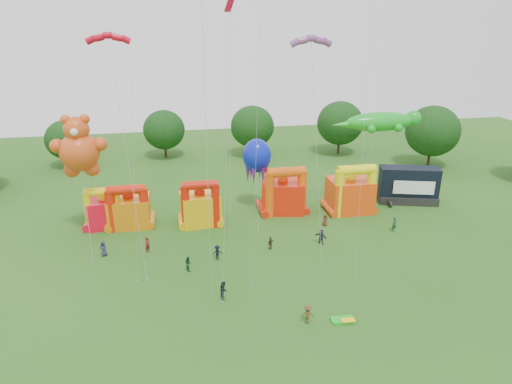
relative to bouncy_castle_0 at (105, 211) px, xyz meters
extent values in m
plane|color=#1E4F16|center=(15.99, -28.16, -2.16)|extent=(160.00, 160.00, 0.00)
cylinder|color=#352314|center=(53.85, 15.54, -0.30)|extent=(0.44, 0.44, 3.72)
ellipsoid|color=#133610|center=(53.85, 15.54, 4.25)|extent=(9.30, 9.30, 8.89)
cylinder|color=#352314|center=(40.83, 26.25, -0.41)|extent=(0.44, 0.44, 3.51)
ellipsoid|color=#133610|center=(40.83, 26.25, 3.88)|extent=(8.77, 8.78, 8.39)
cylinder|color=#352314|center=(24.07, 28.08, -0.51)|extent=(0.44, 0.44, 3.30)
ellipsoid|color=#133610|center=(24.07, 28.08, 3.52)|extent=(8.25, 8.25, 7.88)
cylinder|color=#352314|center=(7.62, 30.06, -0.62)|extent=(0.44, 0.44, 3.09)
ellipsoid|color=#133610|center=(7.62, 30.06, 3.16)|extent=(7.73, 7.72, 7.38)
cylinder|color=#352314|center=(-9.28, 27.16, -0.72)|extent=(0.44, 0.44, 2.88)
ellipsoid|color=#133610|center=(-9.28, 27.16, 2.80)|extent=(7.20, 7.20, 6.88)
cube|color=red|center=(0.00, 0.24, -0.37)|extent=(4.93, 4.20, 3.58)
cylinder|color=yellow|center=(-1.72, -1.04, 0.40)|extent=(0.97, 0.97, 5.12)
cylinder|color=yellow|center=(1.72, -1.04, 0.40)|extent=(0.97, 0.97, 5.12)
cylinder|color=yellow|center=(0.00, -1.04, 2.96)|extent=(3.93, 1.02, 1.02)
sphere|color=yellow|center=(0.00, 0.24, 1.72)|extent=(1.40, 1.40, 1.40)
cube|color=orange|center=(3.03, -0.09, -0.28)|extent=(5.27, 4.26, 3.75)
cylinder|color=red|center=(1.02, -1.59, 0.52)|extent=(1.13, 1.13, 5.36)
cylinder|color=red|center=(5.04, -1.59, 0.52)|extent=(1.13, 1.13, 5.36)
cylinder|color=red|center=(3.03, -1.59, 3.20)|extent=(4.59, 1.19, 1.19)
sphere|color=red|center=(3.03, -0.09, 1.89)|extent=(1.40, 1.40, 1.40)
cube|color=#E9A80C|center=(11.93, -1.28, -0.15)|extent=(5.18, 4.33, 4.02)
cylinder|color=red|center=(10.07, -2.67, 0.71)|extent=(1.05, 1.05, 5.75)
cylinder|color=red|center=(13.80, -2.67, 0.71)|extent=(1.05, 1.05, 5.75)
cylinder|color=red|center=(11.93, -2.67, 3.59)|extent=(4.26, 1.11, 1.11)
sphere|color=red|center=(11.93, -1.28, 2.16)|extent=(1.40, 1.40, 1.40)
cube|color=red|center=(23.30, 0.80, -0.02)|extent=(6.45, 5.56, 4.28)
cylinder|color=#F0530D|center=(21.09, -0.84, 0.90)|extent=(1.25, 1.25, 6.12)
cylinder|color=#F0530D|center=(25.52, -0.84, 0.90)|extent=(1.25, 1.25, 6.12)
cylinder|color=#F0530D|center=(23.30, -0.84, 3.96)|extent=(5.04, 1.31, 1.31)
sphere|color=#F0530D|center=(23.30, 0.80, 2.42)|extent=(1.40, 1.40, 1.40)
cube|color=#EE420C|center=(32.35, -0.80, 0.08)|extent=(5.79, 4.66, 4.49)
cylinder|color=yellow|center=(30.12, -2.46, 1.04)|extent=(1.26, 1.26, 6.41)
cylinder|color=yellow|center=(34.59, -2.46, 1.04)|extent=(1.26, 1.26, 6.41)
cylinder|color=yellow|center=(32.35, -2.46, 4.25)|extent=(5.09, 1.32, 1.32)
sphere|color=yellow|center=(32.35, -0.80, 2.62)|extent=(1.40, 1.40, 1.40)
cube|color=black|center=(41.76, 0.40, -1.61)|extent=(8.69, 5.21, 1.10)
cube|color=black|center=(41.76, 0.60, 0.98)|extent=(8.58, 4.83, 4.08)
cube|color=white|center=(41.76, -0.98, 0.57)|extent=(5.43, 1.65, 1.92)
cylinder|color=black|center=(38.50, -0.82, -1.76)|extent=(0.30, 0.90, 0.90)
cylinder|color=black|center=(45.02, -0.82, -1.76)|extent=(0.30, 0.90, 0.90)
sphere|color=#CC4616|center=(-1.68, -1.57, 8.22)|extent=(4.55, 4.55, 4.55)
sphere|color=#CC4616|center=(-1.68, -1.57, 10.91)|extent=(2.89, 2.89, 2.89)
sphere|color=#CC4616|center=(-2.71, -1.57, 12.05)|extent=(1.14, 1.14, 1.14)
sphere|color=#CC4616|center=(-0.64, -1.57, 12.05)|extent=(1.14, 1.14, 1.14)
sphere|color=#CC4616|center=(-4.06, -1.57, 9.05)|extent=(1.65, 1.65, 1.65)
sphere|color=#CC4616|center=(0.70, -1.57, 9.05)|extent=(1.65, 1.65, 1.65)
sphere|color=#CC4616|center=(-2.82, -1.57, 6.15)|extent=(1.86, 1.86, 1.86)
sphere|color=#CC4616|center=(-0.54, -1.57, 6.15)|extent=(1.86, 1.86, 1.86)
sphere|color=white|center=(-1.68, -2.96, 10.91)|extent=(0.83, 0.83, 0.83)
ellipsoid|color=#17A31F|center=(36.88, 1.38, 9.60)|extent=(9.85, 3.08, 2.62)
sphere|color=#17A31F|center=(41.70, 1.38, 9.89)|extent=(2.12, 2.12, 2.12)
cone|color=#17A31F|center=(31.88, 1.38, 9.41)|extent=(3.85, 1.54, 1.54)
sphere|color=#17A31F|center=(38.81, 2.92, 9.03)|extent=(1.15, 1.15, 1.15)
sphere|color=#17A31F|center=(38.81, -0.16, 9.03)|extent=(1.15, 1.15, 1.15)
sphere|color=#17A31F|center=(34.96, 2.92, 9.03)|extent=(1.15, 1.15, 1.15)
sphere|color=#17A31F|center=(34.96, -0.16, 9.03)|extent=(1.15, 1.15, 1.15)
ellipsoid|color=#0B1DB1|center=(20.03, 2.47, 5.41)|extent=(3.85, 3.85, 4.62)
cone|color=#591E8C|center=(21.29, 2.47, 3.29)|extent=(0.87, 0.87, 3.08)
cone|color=#591E8C|center=(20.66, 3.55, 3.29)|extent=(0.87, 0.87, 3.08)
cone|color=#591E8C|center=(19.41, 3.55, 3.29)|extent=(0.87, 0.87, 3.08)
cone|color=#591E8C|center=(18.78, 2.47, 3.29)|extent=(0.87, 0.87, 3.08)
cone|color=#591E8C|center=(19.41, 1.39, 3.29)|extent=(0.87, 0.87, 3.08)
cone|color=#591E8C|center=(20.66, 1.39, 3.29)|extent=(0.87, 0.87, 3.08)
cube|color=red|center=(14.60, -13.37, 23.80)|extent=(1.02, 1.02, 1.10)
cube|color=green|center=(22.64, -24.13, -2.04)|extent=(2.05, 1.10, 0.24)
cube|color=yellow|center=(23.04, -24.43, -1.90)|extent=(1.23, 0.66, 0.10)
imported|color=#292843|center=(0.62, -7.97, -1.27)|extent=(0.97, 0.73, 1.78)
imported|color=maroon|center=(5.44, -8.08, -1.18)|extent=(0.82, 0.85, 1.96)
imported|color=#1A4128|center=(9.78, -12.89, -1.34)|extent=(0.91, 0.99, 1.64)
imported|color=black|center=(13.02, -11.14, -1.32)|extent=(1.13, 0.70, 1.69)
imported|color=#3B3117|center=(19.27, -9.94, -1.37)|extent=(0.99, 0.83, 1.59)
imported|color=#26273F|center=(25.42, -9.65, -1.26)|extent=(1.47, 1.63, 1.80)
imported|color=#562218|center=(27.50, -5.03, -1.38)|extent=(0.82, 0.59, 1.55)
imported|color=#1B452E|center=(35.39, -8.20, -1.18)|extent=(0.85, 0.73, 1.96)
imported|color=black|center=(12.81, -18.70, -1.24)|extent=(0.77, 0.95, 1.84)
imported|color=#483B1C|center=(19.51, -23.79, -1.26)|extent=(1.32, 1.00, 1.80)
camera|label=1|loc=(8.95, -55.48, 22.81)|focal=32.00mm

